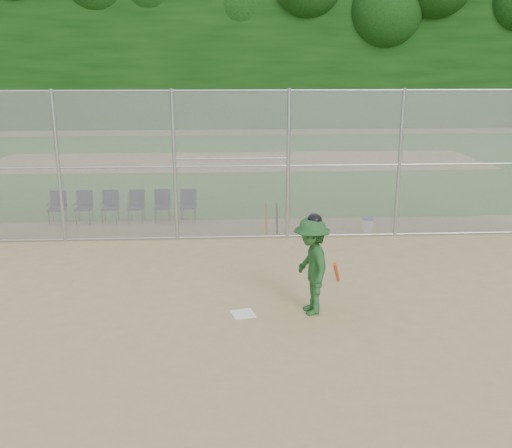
{
  "coord_description": "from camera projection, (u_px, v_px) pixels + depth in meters",
  "views": [
    {
      "loc": [
        -0.71,
        -9.91,
        4.57
      ],
      "look_at": [
        0.0,
        2.5,
        1.1
      ],
      "focal_mm": 40.0,
      "sensor_mm": 36.0,
      "label": 1
    }
  ],
  "objects": [
    {
      "name": "chair_1",
      "position": [
        84.0,
        207.0,
        16.99
      ],
      "size": [
        0.54,
        0.52,
        0.96
      ],
      "primitive_type": null,
      "color": "#0F1139",
      "rests_on": "ground"
    },
    {
      "name": "backstop_fence",
      "position": [
        251.0,
        163.0,
        15.05
      ],
      "size": [
        16.09,
        0.09,
        4.0
      ],
      "color": "gray",
      "rests_on": "ground"
    },
    {
      "name": "chair_5",
      "position": [
        188.0,
        206.0,
        17.16
      ],
      "size": [
        0.54,
        0.52,
        0.96
      ],
      "primitive_type": null,
      "color": "#0F1139",
      "rests_on": "ground"
    },
    {
      "name": "chair_4",
      "position": [
        162.0,
        206.0,
        17.12
      ],
      "size": [
        0.54,
        0.52,
        0.96
      ],
      "primitive_type": null,
      "color": "#0F1139",
      "rests_on": "ground"
    },
    {
      "name": "spare_bats",
      "position": [
        272.0,
        219.0,
        15.95
      ],
      "size": [
        0.36,
        0.29,
        0.84
      ],
      "color": "#D84C14",
      "rests_on": "ground"
    },
    {
      "name": "ground",
      "position": [
        264.0,
        315.0,
        10.8
      ],
      "size": [
        100.0,
        100.0,
        0.0
      ],
      "primitive_type": "plane",
      "color": "tan",
      "rests_on": "ground"
    },
    {
      "name": "water_cooler",
      "position": [
        368.0,
        225.0,
        16.19
      ],
      "size": [
        0.31,
        0.31,
        0.4
      ],
      "color": "white",
      "rests_on": "ground"
    },
    {
      "name": "chair_2",
      "position": [
        110.0,
        207.0,
        17.03
      ],
      "size": [
        0.54,
        0.52,
        0.96
      ],
      "primitive_type": null,
      "color": "#0F1139",
      "rests_on": "ground"
    },
    {
      "name": "chair_0",
      "position": [
        57.0,
        208.0,
        16.94
      ],
      "size": [
        0.54,
        0.52,
        0.96
      ],
      "primitive_type": null,
      "color": "#0F1139",
      "rests_on": "ground"
    },
    {
      "name": "grass_strip",
      "position": [
        238.0,
        161.0,
        28.11
      ],
      "size": [
        100.0,
        100.0,
        0.0
      ],
      "primitive_type": "plane",
      "color": "#27601C",
      "rests_on": "ground"
    },
    {
      "name": "treeline",
      "position": [
        236.0,
        46.0,
        28.55
      ],
      "size": [
        81.0,
        60.0,
        11.0
      ],
      "color": "black",
      "rests_on": "ground"
    },
    {
      "name": "home_plate",
      "position": [
        243.0,
        314.0,
        10.83
      ],
      "size": [
        0.49,
        0.49,
        0.02
      ],
      "primitive_type": "cube",
      "rotation": [
        0.0,
        0.0,
        0.23
      ],
      "color": "silver",
      "rests_on": "ground"
    },
    {
      "name": "batter_at_plate",
      "position": [
        311.0,
        266.0,
        10.68
      ],
      "size": [
        0.97,
        1.38,
        1.95
      ],
      "color": "#1D4A1F",
      "rests_on": "ground"
    },
    {
      "name": "dirt_patch_far",
      "position": [
        238.0,
        161.0,
        28.11
      ],
      "size": [
        24.0,
        24.0,
        0.0
      ],
      "primitive_type": "plane",
      "color": "tan",
      "rests_on": "ground"
    },
    {
      "name": "chair_3",
      "position": [
        136.0,
        207.0,
        17.07
      ],
      "size": [
        0.54,
        0.52,
        0.96
      ],
      "primitive_type": null,
      "color": "#0F1139",
      "rests_on": "ground"
    }
  ]
}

